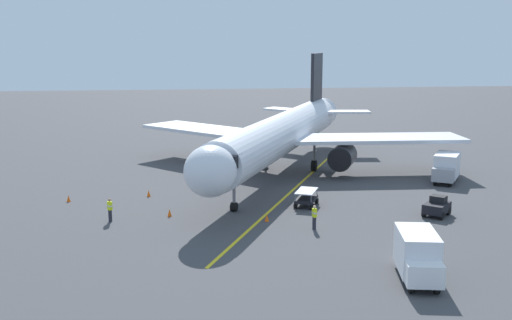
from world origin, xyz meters
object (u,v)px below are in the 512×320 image
(ground_crew_marshaller, at_px, (110,210))
(baggage_cart_portside, at_px, (306,198))
(airplane, at_px, (282,134))
(box_truck_starboard_side, at_px, (446,167))
(safety_cone_nose_right, at_px, (267,218))
(box_truck_near_nose, at_px, (418,256))
(ground_crew_loader, at_px, (234,149))
(safety_cone_nose_left, at_px, (149,193))
(safety_cone_wing_starboard, at_px, (69,198))
(tug_rear_apron, at_px, (437,207))
(safety_cone_wing_port, at_px, (170,213))
(ground_crew_wing_walker, at_px, (314,217))

(ground_crew_marshaller, distance_m, baggage_cart_portside, 15.18)
(airplane, xyz_separation_m, ground_crew_marshaller, (15.17, 13.91, -3.12))
(ground_crew_marshaller, height_order, box_truck_starboard_side, box_truck_starboard_side)
(box_truck_starboard_side, relative_size, safety_cone_nose_right, 8.95)
(airplane, relative_size, box_truck_near_nose, 7.70)
(airplane, xyz_separation_m, baggage_cart_portside, (0.16, 11.68, -3.35))
(airplane, xyz_separation_m, box_truck_near_nose, (-2.52, 27.55, -2.62))
(ground_crew_loader, xyz_separation_m, baggage_cart_portside, (-3.49, 21.75, -0.23))
(safety_cone_nose_left, relative_size, safety_cone_wing_starboard, 1.00)
(ground_crew_marshaller, distance_m, safety_cone_wing_starboard, 7.33)
(tug_rear_apron, distance_m, safety_cone_wing_starboard, 29.10)
(ground_crew_loader, xyz_separation_m, safety_cone_wing_port, (7.27, 23.23, -0.61))
(airplane, bearing_deg, ground_crew_loader, -70.12)
(ground_crew_marshaller, bearing_deg, baggage_cart_portside, -171.53)
(ground_crew_loader, bearing_deg, safety_cone_nose_left, 62.03)
(tug_rear_apron, distance_m, safety_cone_nose_right, 12.83)
(baggage_cart_portside, distance_m, tug_rear_apron, 9.94)
(airplane, relative_size, safety_cone_nose_left, 68.60)
(ground_crew_marshaller, distance_m, safety_cone_wing_port, 4.36)
(ground_crew_loader, distance_m, box_truck_starboard_side, 23.71)
(airplane, bearing_deg, baggage_cart_portside, 89.23)
(safety_cone_nose_left, distance_m, safety_cone_nose_right, 12.23)
(box_truck_near_nose, height_order, safety_cone_nose_right, box_truck_near_nose)
(ground_crew_wing_walker, distance_m, baggage_cart_portside, 6.14)
(ground_crew_wing_walker, xyz_separation_m, baggage_cart_portside, (-0.79, -6.08, -0.23))
(safety_cone_wing_port, relative_size, safety_cone_wing_starboard, 1.00)
(baggage_cart_portside, height_order, safety_cone_nose_right, baggage_cart_portside)
(safety_cone_wing_port, bearing_deg, tug_rear_apron, 172.51)
(baggage_cart_portside, relative_size, safety_cone_nose_right, 5.36)
(box_truck_near_nose, relative_size, box_truck_starboard_side, 1.00)
(airplane, xyz_separation_m, tug_rear_apron, (-8.91, 15.76, -3.30))
(ground_crew_wing_walker, distance_m, safety_cone_wing_port, 10.99)
(tug_rear_apron, bearing_deg, safety_cone_wing_port, -7.49)
(baggage_cart_portside, distance_m, safety_cone_nose_left, 13.39)
(baggage_cart_portside, xyz_separation_m, safety_cone_wing_starboard, (18.91, -3.94, -0.38))
(ground_crew_marshaller, relative_size, tug_rear_apron, 0.63)
(airplane, relative_size, box_truck_starboard_side, 7.67)
(ground_crew_marshaller, relative_size, ground_crew_wing_walker, 1.00)
(ground_crew_loader, height_order, box_truck_starboard_side, box_truck_starboard_side)
(baggage_cart_portside, xyz_separation_m, safety_cone_wing_port, (10.75, 1.48, -0.38))
(ground_crew_marshaller, height_order, baggage_cart_portside, ground_crew_marshaller)
(tug_rear_apron, bearing_deg, airplane, -60.54)
(ground_crew_loader, relative_size, baggage_cart_portside, 0.58)
(tug_rear_apron, height_order, safety_cone_wing_starboard, tug_rear_apron)
(box_truck_starboard_side, height_order, safety_cone_wing_port, box_truck_starboard_side)
(baggage_cart_portside, relative_size, safety_cone_nose_left, 5.36)
(ground_crew_marshaller, xyz_separation_m, tug_rear_apron, (-24.07, 1.85, -0.18))
(safety_cone_nose_left, xyz_separation_m, safety_cone_wing_starboard, (6.41, 0.85, 0.00))
(box_truck_starboard_side, bearing_deg, safety_cone_nose_right, 29.19)
(safety_cone_nose_left, height_order, safety_cone_wing_port, same)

